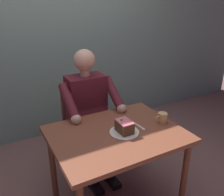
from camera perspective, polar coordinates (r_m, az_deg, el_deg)
The scene contains 8 objects.
cafe_rear_panel at distance 3.06m, azimuth -13.83°, elevation 18.41°, with size 6.40×0.12×3.00m, color gray.
dining_table at distance 1.95m, azimuth 1.05°, elevation -10.27°, with size 1.01×0.78×0.72m.
chair at distance 2.55m, azimuth -6.68°, elevation -5.17°, with size 0.42×0.42×0.91m.
seated_person at distance 2.34m, azimuth -5.24°, elevation -3.59°, with size 0.53×0.58×1.26m.
dessert_plate at distance 1.90m, azimuth 2.91°, elevation -8.06°, with size 0.23×0.23×0.01m, color silver.
cake_slice at distance 1.87m, azimuth 2.94°, elevation -6.68°, with size 0.10×0.14×0.11m.
coffee_cup at distance 2.06m, azimuth 11.73°, elevation -4.55°, with size 0.11×0.08×0.09m.
dessert_spoon at distance 1.98m, azimuth 6.83°, elevation -6.87°, with size 0.03×0.14×0.01m.
Camera 1 is at (0.82, 1.42, 1.69)m, focal length 38.90 mm.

